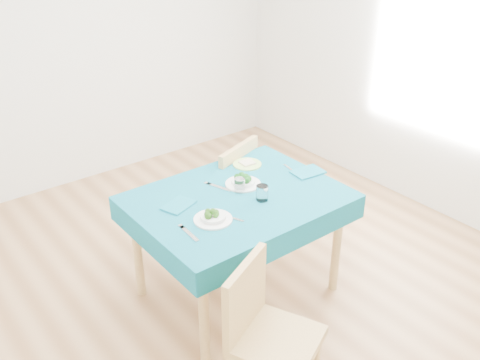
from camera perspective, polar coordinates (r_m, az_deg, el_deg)
room_shell at (r=3.18m, az=0.00°, el=7.96°), size 4.02×4.52×2.73m
table at (r=3.59m, az=-0.24°, el=-7.01°), size 1.30×0.99×0.76m
chair_near at (r=2.80m, az=4.01°, el=-15.55°), size 0.56×0.58×1.02m
chair_far at (r=4.09m, az=-2.60°, el=0.82°), size 0.60×0.63×1.15m
bowl_near at (r=3.13m, az=-2.91°, el=-3.77°), size 0.23×0.23×0.07m
bowl_far at (r=3.50m, az=0.32°, el=0.01°), size 0.24×0.24×0.07m
fork_near at (r=3.03m, az=-5.44°, el=-5.69°), size 0.04×0.19×0.00m
knife_near at (r=3.17m, az=-1.33°, el=-3.92°), size 0.10×0.21×0.00m
fork_far at (r=3.49m, az=-2.27°, el=-0.75°), size 0.09×0.19×0.00m
knife_far at (r=3.72m, az=5.64°, el=0.98°), size 0.06×0.23×0.00m
napkin_near at (r=3.30m, az=-6.58°, el=-2.69°), size 0.23×0.20×0.01m
napkin_far at (r=3.70m, az=7.23°, el=0.85°), size 0.23×0.17×0.01m
tumbler_center at (r=3.42m, az=-0.04°, el=-0.54°), size 0.07×0.07×0.09m
tumbler_side at (r=3.32m, az=2.38°, el=-1.39°), size 0.08×0.08×0.10m
side_plate at (r=3.78m, az=0.77°, el=1.70°), size 0.20×0.20×0.01m
bread_slice at (r=3.78m, az=0.77°, el=1.86°), size 0.10×0.10×0.01m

